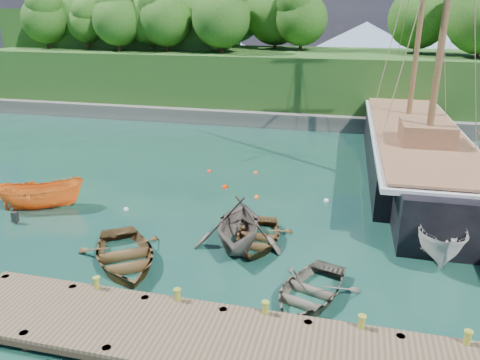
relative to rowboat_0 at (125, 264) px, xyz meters
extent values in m
plane|color=#193A31|center=(4.39, 2.37, 0.00)|extent=(160.00, 160.00, 0.00)
cube|color=brown|center=(6.39, -4.13, 0.54)|extent=(20.00, 3.20, 0.12)
cube|color=#2D2319|center=(6.39, -4.13, 0.38)|extent=(20.00, 3.20, 0.20)
cylinder|color=#2D2319|center=(-3.31, -2.83, 0.05)|extent=(0.28, 0.28, 1.10)
cylinder|color=#2D2319|center=(14.59, 21.07, 0.05)|extent=(0.28, 0.28, 1.10)
cylinder|color=#2D2319|center=(17.19, 21.07, 0.05)|extent=(0.28, 0.28, 1.10)
cylinder|color=olive|center=(0.39, -2.73, 0.00)|extent=(0.26, 0.26, 0.45)
cylinder|color=olive|center=(3.39, -2.73, 0.00)|extent=(0.26, 0.26, 0.45)
cylinder|color=olive|center=(6.39, -2.73, 0.00)|extent=(0.26, 0.26, 0.45)
cylinder|color=olive|center=(9.39, -2.73, 0.00)|extent=(0.26, 0.26, 0.45)
cylinder|color=olive|center=(12.39, -2.73, 0.00)|extent=(0.26, 0.26, 0.45)
imported|color=brown|center=(0.00, 0.00, 0.00)|extent=(5.68, 6.02, 1.01)
imported|color=#5D534B|center=(4.15, 2.64, 0.00)|extent=(4.47, 4.99, 2.37)
imported|color=brown|center=(4.89, 3.09, 0.00)|extent=(3.08, 4.20, 0.85)
imported|color=#5D584B|center=(7.57, -0.66, 0.00)|extent=(4.16, 4.92, 0.87)
imported|color=orange|center=(-6.86, 4.24, 0.00)|extent=(4.65, 3.21, 1.68)
imported|color=#BABBB4|center=(12.58, 4.10, 0.00)|extent=(2.27, 5.36, 2.03)
cube|color=black|center=(12.48, 15.13, 0.92)|extent=(5.87, 16.99, 3.51)
cube|color=black|center=(12.22, 25.98, 0.92)|extent=(3.14, 5.37, 3.15)
cube|color=black|center=(12.71, 5.50, 0.92)|extent=(3.93, 4.43, 3.33)
cube|color=silver|center=(12.48, 15.13, 2.60)|extent=(6.05, 22.30, 0.25)
cube|color=brown|center=(12.48, 15.13, 2.85)|extent=(5.55, 21.80, 0.12)
cube|color=brown|center=(12.56, 11.52, 3.45)|extent=(2.81, 3.06, 1.20)
cylinder|color=brown|center=(12.14, 29.68, 4.05)|extent=(0.40, 6.90, 1.69)
sphere|color=silver|center=(-2.51, 5.05, 0.00)|extent=(0.27, 0.27, 0.27)
sphere|color=#FA2C00|center=(1.62, 9.43, 0.00)|extent=(0.34, 0.34, 0.34)
sphere|color=orange|center=(3.76, 8.32, 0.00)|extent=(0.30, 0.30, 0.30)
sphere|color=white|center=(7.53, 8.76, 0.00)|extent=(0.28, 0.28, 0.28)
sphere|color=red|center=(-0.15, 11.94, 0.00)|extent=(0.30, 0.30, 0.30)
sphere|color=orange|center=(2.81, 12.41, 0.00)|extent=(0.28, 0.28, 0.28)
cube|color=#474744|center=(-3.61, 26.37, 0.60)|extent=(50.00, 4.00, 1.40)
cube|color=#28511B|center=(-3.61, 32.37, 3.00)|extent=(50.00, 14.00, 6.00)
cube|color=#28511B|center=(-17.61, 36.37, 5.00)|extent=(24.00, 12.00, 10.00)
cylinder|color=#382616|center=(-11.72, 30.49, 6.70)|extent=(0.36, 0.36, 1.40)
sphere|color=#1E4212|center=(-11.72, 30.49, 9.10)|extent=(5.42, 5.42, 5.42)
cylinder|color=#382616|center=(-9.79, 29.19, 6.70)|extent=(0.36, 0.36, 1.40)
sphere|color=#1E4212|center=(-9.79, 29.19, 8.96)|extent=(5.02, 5.02, 5.02)
cylinder|color=#382616|center=(-23.40, 29.64, 6.70)|extent=(0.36, 0.36, 1.40)
sphere|color=#1E4212|center=(-23.40, 29.64, 8.88)|extent=(4.79, 4.79, 4.79)
cylinder|color=#382616|center=(-16.34, 37.16, 6.70)|extent=(0.36, 0.36, 1.40)
sphere|color=#1E4212|center=(-16.34, 37.16, 9.39)|extent=(6.25, 6.25, 6.25)
cylinder|color=#382616|center=(18.30, 29.03, 6.70)|extent=(0.36, 0.36, 1.40)
cylinder|color=#382616|center=(-21.19, 32.69, 6.70)|extent=(0.36, 0.36, 1.40)
sphere|color=#1E4212|center=(-21.19, 32.69, 9.26)|extent=(5.89, 5.89, 5.89)
cylinder|color=#382616|center=(2.78, 33.59, 6.70)|extent=(0.36, 0.36, 1.40)
sphere|color=#1E4212|center=(2.78, 33.59, 9.00)|extent=(5.13, 5.13, 5.13)
cylinder|color=#382616|center=(-17.14, 37.90, 6.70)|extent=(0.36, 0.36, 1.40)
sphere|color=#1E4212|center=(-17.14, 37.90, 8.88)|extent=(4.80, 4.80, 4.80)
cylinder|color=#382616|center=(-5.77, 32.57, 6.70)|extent=(0.36, 0.36, 1.40)
sphere|color=#1E4212|center=(-5.77, 32.57, 9.24)|extent=(5.82, 5.82, 5.82)
cylinder|color=#382616|center=(-0.19, 35.73, 6.70)|extent=(0.36, 0.36, 1.40)
sphere|color=#1E4212|center=(-0.19, 35.73, 9.32)|extent=(6.05, 6.05, 6.05)
cylinder|color=#382616|center=(18.48, 30.03, 6.70)|extent=(0.36, 0.36, 1.40)
cylinder|color=#382616|center=(-4.12, 28.92, 6.70)|extent=(0.36, 0.36, 1.40)
sphere|color=#1E4212|center=(-4.12, 28.92, 9.11)|extent=(5.47, 5.47, 5.47)
cylinder|color=#382616|center=(13.66, 32.77, 6.70)|extent=(0.36, 0.36, 1.40)
sphere|color=#1E4212|center=(13.66, 32.77, 9.14)|extent=(5.55, 5.55, 5.55)
cylinder|color=#382616|center=(-5.63, 40.13, 6.70)|extent=(0.36, 0.36, 1.40)
sphere|color=#1E4212|center=(-5.63, 40.13, 9.39)|extent=(6.25, 6.25, 6.25)
cylinder|color=#382616|center=(-23.82, 38.19, 6.70)|extent=(0.36, 0.36, 1.40)
sphere|color=#1E4212|center=(-23.82, 38.19, 9.09)|extent=(5.41, 5.41, 5.41)
cylinder|color=#382616|center=(-13.52, 33.77, 6.70)|extent=(0.36, 0.36, 1.40)
sphere|color=#1E4212|center=(-13.52, 33.77, 9.12)|extent=(5.47, 5.47, 5.47)
cylinder|color=#382616|center=(-18.88, 30.01, 6.70)|extent=(0.36, 0.36, 1.40)
sphere|color=#1E4212|center=(-18.88, 30.01, 8.52)|extent=(3.77, 3.77, 3.77)
cylinder|color=#382616|center=(-15.22, 33.85, 6.70)|extent=(0.36, 0.36, 1.40)
sphere|color=#1E4212|center=(-15.22, 33.85, 9.31)|extent=(6.04, 6.04, 6.04)
cylinder|color=#382616|center=(-1.34, 40.74, 6.70)|extent=(0.36, 0.36, 1.40)
sphere|color=#1E4212|center=(-1.34, 40.74, 9.26)|extent=(5.89, 5.89, 5.89)
cylinder|color=#382616|center=(-7.51, 33.40, 6.70)|extent=(0.36, 0.36, 1.40)
sphere|color=#1E4212|center=(-7.51, 33.40, 9.33)|extent=(6.08, 6.08, 6.08)
cylinder|color=#382616|center=(-18.51, 31.62, 6.70)|extent=(0.36, 0.36, 1.40)
sphere|color=#1E4212|center=(-18.51, 31.62, 8.69)|extent=(4.25, 4.25, 4.25)
cylinder|color=#382616|center=(-14.53, 28.43, 6.70)|extent=(0.36, 0.36, 1.40)
sphere|color=#1E4212|center=(-14.53, 28.43, 8.87)|extent=(4.77, 4.77, 4.77)
cube|color=silver|center=(-15.61, 35.37, 10.50)|extent=(4.00, 5.00, 3.00)
cone|color=#728CA5|center=(24.39, 72.37, 4.50)|extent=(36.00, 36.00, 9.00)
cone|color=#728CA5|center=(9.39, 72.37, 4.00)|extent=(32.00, 32.00, 8.00)
cone|color=#728CA5|center=(-25.61, 72.37, 5.00)|extent=(40.00, 40.00, 10.00)
camera|label=1|loc=(8.65, -15.22, 9.77)|focal=35.00mm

